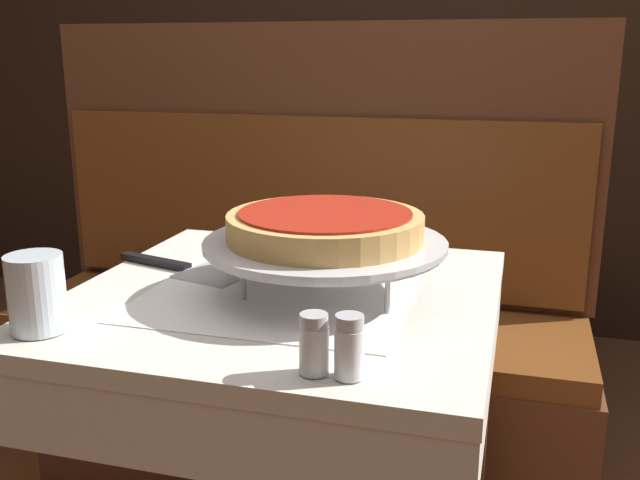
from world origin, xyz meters
name	(u,v)px	position (x,y,z in m)	size (l,w,h in m)	color
dining_table_front	(284,348)	(0.00, 0.00, 0.67)	(0.69, 0.69, 0.77)	beige
dining_table_rear	(429,189)	(0.04, 1.52, 0.67)	(0.67, 0.67, 0.78)	red
booth_bench	(299,351)	(-0.19, 0.67, 0.36)	(1.53, 0.47, 1.23)	brown
back_wall_panel	(437,41)	(0.00, 1.96, 1.20)	(6.00, 0.04, 2.40)	black
pizza_pan_stand	(325,246)	(0.07, 0.01, 0.85)	(0.39, 0.39, 0.09)	#ADADB2
deep_dish_pizza	(325,226)	(0.07, 0.01, 0.89)	(0.32, 0.32, 0.05)	tan
pizza_server	(186,268)	(-0.20, 0.06, 0.78)	(0.28, 0.13, 0.01)	#BCBCC1
water_glass_near	(37,293)	(-0.28, -0.26, 0.83)	(0.08, 0.08, 0.11)	silver
salt_shaker	(314,344)	(0.14, -0.29, 0.81)	(0.04, 0.04, 0.08)	silver
pepper_shaker	(349,347)	(0.18, -0.29, 0.81)	(0.04, 0.04, 0.08)	silver
condiment_caddy	(440,145)	(0.07, 1.60, 0.82)	(0.13, 0.13, 0.17)	black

